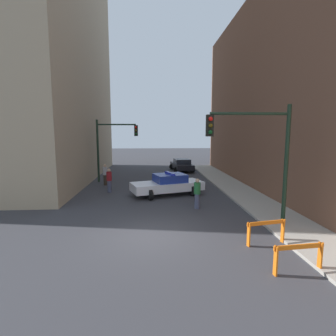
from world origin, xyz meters
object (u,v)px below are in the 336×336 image
object	(u,v)px
pedestrian_sidewalk	(197,193)
barrier_front	(299,254)
police_car	(168,184)
pedestrian_corner	(105,174)
parked_car_near	(182,165)
barrier_mid	(266,228)
traffic_light_near	(261,147)
pedestrian_crossing	(109,180)
traffic_light_far	(111,142)

from	to	relation	value
pedestrian_sidewalk	barrier_front	bearing A→B (deg)	93.52
police_car	pedestrian_corner	bearing A→B (deg)	34.59
parked_car_near	barrier_mid	size ratio (longest dim) A/B	2.82
pedestrian_sidewalk	police_car	bearing A→B (deg)	-77.86
parked_car_near	barrier_front	size ratio (longest dim) A/B	2.79
pedestrian_sidewalk	pedestrian_corner	bearing A→B (deg)	-59.40
traffic_light_near	pedestrian_crossing	bearing A→B (deg)	136.58
traffic_light_near	barrier_front	xyz separation A→B (m)	(-0.41, -3.94, -2.91)
pedestrian_crossing	barrier_mid	distance (m)	11.59
traffic_light_near	pedestrian_crossing	world-z (taller)	traffic_light_near
traffic_light_near	traffic_light_far	xyz separation A→B (m)	(-8.03, 11.26, -0.13)
parked_car_near	barrier_front	distance (m)	21.11
pedestrian_crossing	pedestrian_corner	size ratio (longest dim) A/B	1.00
traffic_light_near	pedestrian_corner	size ratio (longest dim) A/B	3.13
police_car	barrier_front	world-z (taller)	police_car
pedestrian_sidewalk	barrier_mid	bearing A→B (deg)	98.74
pedestrian_crossing	pedestrian_corner	world-z (taller)	same
barrier_front	police_car	bearing A→B (deg)	107.53
police_car	parked_car_near	xyz separation A→B (m)	(2.22, 11.00, -0.05)
traffic_light_near	pedestrian_sidewalk	xyz separation A→B (m)	(-2.20, 2.90, -2.67)
police_car	pedestrian_sidewalk	bearing A→B (deg)	-174.64
police_car	parked_car_near	distance (m)	11.23
traffic_light_near	barrier_front	world-z (taller)	traffic_light_near
barrier_front	pedestrian_sidewalk	bearing A→B (deg)	104.66
parked_car_near	pedestrian_crossing	world-z (taller)	pedestrian_crossing
barrier_front	barrier_mid	world-z (taller)	same
pedestrian_corner	police_car	bearing A→B (deg)	-56.85
traffic_light_far	barrier_front	xyz separation A→B (m)	(7.63, -15.20, -2.78)
pedestrian_sidewalk	pedestrian_crossing	bearing A→B (deg)	-49.63
traffic_light_near	barrier_front	bearing A→B (deg)	-95.87
traffic_light_far	pedestrian_crossing	bearing A→B (deg)	-84.15
pedestrian_sidewalk	barrier_mid	world-z (taller)	pedestrian_sidewalk
police_car	barrier_mid	size ratio (longest dim) A/B	3.19
police_car	pedestrian_crossing	world-z (taller)	pedestrian_crossing
pedestrian_corner	parked_car_near	bearing A→B (deg)	27.23
traffic_light_far	pedestrian_corner	bearing A→B (deg)	-101.49
pedestrian_crossing	barrier_front	xyz separation A→B (m)	(7.21, -11.15, -0.24)
traffic_light_near	traffic_light_far	world-z (taller)	traffic_light_near
pedestrian_sidewalk	barrier_mid	xyz separation A→B (m)	(1.73, -4.80, -0.24)
traffic_light_near	pedestrian_crossing	size ratio (longest dim) A/B	3.13
traffic_light_far	pedestrian_corner	world-z (taller)	traffic_light_far
pedestrian_corner	pedestrian_crossing	bearing A→B (deg)	-93.80
traffic_light_far	pedestrian_crossing	size ratio (longest dim) A/B	3.13
parked_car_near	pedestrian_corner	size ratio (longest dim) A/B	2.69
traffic_light_near	pedestrian_corner	distance (m)	13.12
parked_car_near	barrier_mid	world-z (taller)	parked_car_near
barrier_mid	barrier_front	bearing A→B (deg)	-88.46
parked_car_near	pedestrian_corner	world-z (taller)	pedestrian_corner
traffic_light_far	pedestrian_crossing	world-z (taller)	traffic_light_far
pedestrian_corner	pedestrian_sidewalk	bearing A→B (deg)	-67.63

